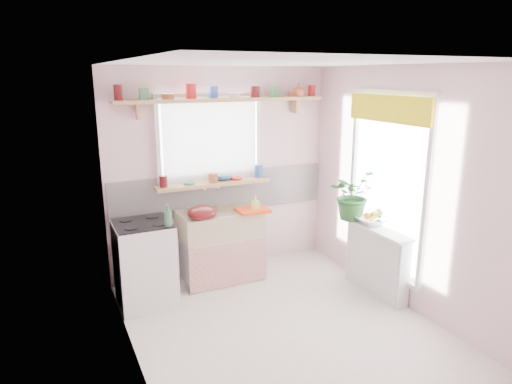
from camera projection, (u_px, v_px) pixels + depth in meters
name	position (u px, v px, depth m)	size (l,w,h in m)	color
room	(299.00, 168.00, 5.17)	(3.20, 3.20, 3.20)	silver
sink_unit	(220.00, 244.00, 5.45)	(0.95, 0.65, 1.11)	white
cooker	(145.00, 263.00, 4.83)	(0.58, 0.58, 0.93)	white
radiator_ledge	(376.00, 259.00, 5.10)	(0.22, 0.95, 0.78)	white
windowsill	(213.00, 184.00, 5.43)	(1.40, 0.22, 0.04)	tan
pine_shelf	(224.00, 100.00, 5.24)	(2.52, 0.24, 0.04)	tan
shelf_crockery	(222.00, 93.00, 5.22)	(2.47, 0.11, 0.12)	#590F14
sill_crockery	(213.00, 177.00, 5.42)	(1.35, 0.11, 0.12)	#590F14
dish_tray	(253.00, 210.00, 5.31)	(0.37, 0.27, 0.04)	#F14815
colander	(202.00, 212.00, 5.04)	(0.32, 0.32, 0.15)	#5F1012
jade_plant	(352.00, 194.00, 5.23)	(0.53, 0.46, 0.59)	#255C27
fruit_bowl	(372.00, 221.00, 5.09)	(0.33, 0.33, 0.08)	white
herb_pot	(379.00, 217.00, 5.02)	(0.11, 0.08, 0.22)	#29672C
soap_bottle_sink	(256.00, 204.00, 5.31)	(0.08, 0.08, 0.18)	#FCFD70
sill_cup	(216.00, 177.00, 5.49)	(0.11, 0.11, 0.09)	beige
sill_bowl	(223.00, 177.00, 5.53)	(0.21, 0.21, 0.07)	#3773B5
shelf_vase	(299.00, 90.00, 5.56)	(0.16, 0.16, 0.16)	#B35237
cooker_bottle	(168.00, 215.00, 4.59)	(0.09, 0.09, 0.22)	#3A7447
fruit	(372.00, 215.00, 5.08)	(0.20, 0.14, 0.10)	orange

